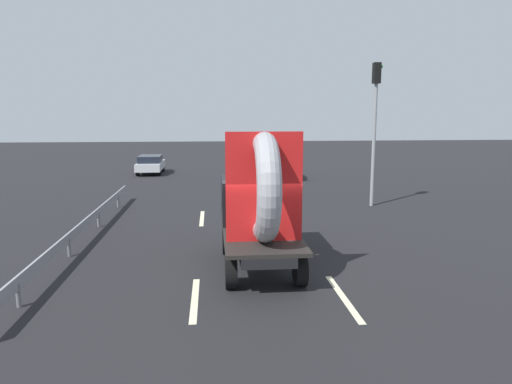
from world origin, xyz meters
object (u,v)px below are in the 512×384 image
(flatbed_truck, at_px, (258,204))
(traffic_light, at_px, (375,115))
(distant_sedan, at_px, (283,167))
(oncoming_car, at_px, (150,164))

(flatbed_truck, bearing_deg, traffic_light, 52.91)
(flatbed_truck, xyz_separation_m, traffic_light, (6.03, 7.98, 2.40))
(distant_sedan, relative_size, oncoming_car, 1.00)
(flatbed_truck, xyz_separation_m, oncoming_car, (-5.61, 20.96, -1.05))
(distant_sedan, bearing_deg, oncoming_car, 161.09)
(traffic_light, bearing_deg, oncoming_car, 131.87)
(flatbed_truck, xyz_separation_m, distant_sedan, (3.42, 17.87, -1.05))
(distant_sedan, distance_m, oncoming_car, 9.55)
(flatbed_truck, height_order, oncoming_car, flatbed_truck)
(flatbed_truck, bearing_deg, oncoming_car, 104.98)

